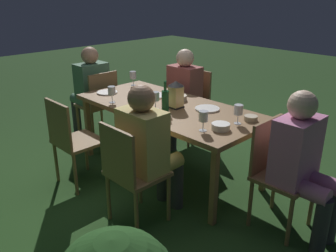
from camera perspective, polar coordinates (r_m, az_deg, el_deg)
The scene contains 25 objects.
ground_plane at distance 3.82m, azimuth -0.00°, elevation -7.11°, with size 16.00×16.00×0.00m, color #26471E.
dining_table at distance 3.55m, azimuth -0.00°, elevation 2.50°, with size 1.95×0.89×0.73m.
chair_side_right_a at distance 2.82m, azimuth -6.03°, elevation -7.09°, with size 0.42×0.40×0.87m.
person_in_mustard at distance 2.86m, azimuth -3.08°, elevation -3.14°, with size 0.38×0.47×1.15m.
chair_head_far at distance 4.53m, azimuth -10.91°, elevation 3.77°, with size 0.40×0.42×0.87m.
person_in_green at distance 4.64m, azimuth -12.39°, elevation 6.05°, with size 0.48×0.38×1.15m.
chair_side_right_b at distance 3.49m, azimuth -15.07°, elevation -1.96°, with size 0.42×0.40×0.87m.
chair_side_left_b at distance 4.48m, azimuth 3.77°, elevation 3.92°, with size 0.42×0.40×0.87m.
person_in_rust at distance 4.30m, azimuth 2.06°, elevation 5.31°, with size 0.38×0.47×1.15m.
chair_head_near at distance 2.95m, azimuth 16.96°, elevation -6.60°, with size 0.40×0.42×0.87m.
person_in_pink at distance 2.81m, azimuth 20.74°, elevation -5.07°, with size 0.48×0.38×1.15m.
lantern_centerpiece at distance 3.43m, azimuth 1.25°, elevation 5.30°, with size 0.15×0.15×0.27m.
green_bottle_on_table at distance 3.33m, azimuth -0.44°, elevation 4.12°, with size 0.07×0.07×0.29m.
wine_glass_a at distance 3.64m, azimuth -8.96°, elevation 5.46°, with size 0.08×0.08×0.17m.
wine_glass_b at distance 2.88m, azimuth 5.66°, elevation 1.41°, with size 0.08×0.08×0.17m.
wine_glass_c at distance 3.40m, azimuth -2.03°, elevation 4.61°, with size 0.08×0.08×0.17m.
wine_glass_d at distance 4.27m, azimuth -5.61°, elevation 7.98°, with size 0.08×0.08×0.17m.
wine_glass_e at distance 3.08m, azimuth 11.16°, elevation 2.41°, with size 0.08×0.08×0.17m.
plate_a at distance 4.01m, azimuth -9.67°, elevation 5.29°, with size 0.22×0.22×0.01m, color silver.
plate_b at distance 3.85m, azimuth -1.79°, elevation 4.88°, with size 0.22×0.22×0.01m, color white.
plate_c at distance 3.44m, azimuth 6.28°, elevation 2.76°, with size 0.24×0.24×0.01m, color white.
bowl_olives at distance 3.70m, azimuth 1.79°, elevation 4.55°, with size 0.16×0.16×0.05m.
bowl_bread at distance 2.96m, azimuth 8.40°, elevation -0.05°, with size 0.15×0.15×0.05m.
bowl_salad at distance 3.21m, azimuth 13.06°, elevation 1.25°, with size 0.12×0.12×0.04m.
bowl_dip at distance 3.61m, azimuth -4.54°, elevation 4.09°, with size 0.13×0.13×0.05m.
Camera 1 is at (-2.41, 2.35, 1.82)m, focal length 38.25 mm.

